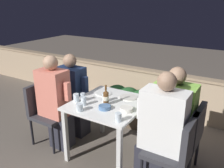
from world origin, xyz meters
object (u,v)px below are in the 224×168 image
chair_left_near (46,107)px  chair_right_near (178,147)px  person_coral_top (56,102)px  chair_left_far (64,98)px  beer_bottle (106,97)px  chair_right_far (187,133)px  person_white_polo (160,131)px  potted_plant (71,89)px  person_green_blouse (170,120)px  person_navy_jumper (74,95)px

chair_left_near → chair_right_near: size_ratio=1.00×
person_coral_top → chair_left_far: bearing=119.4°
person_coral_top → beer_bottle: size_ratio=5.15×
chair_right_far → person_white_polo: bearing=-123.7°
person_white_polo → potted_plant: (-1.94, 0.85, -0.21)m
chair_right_near → person_white_polo: 0.24m
chair_right_near → person_green_blouse: bearing=121.3°
chair_left_near → beer_bottle: bearing=7.1°
person_navy_jumper → potted_plant: person_navy_jumper is taller
chair_right_near → chair_right_far: same height
person_coral_top → chair_right_near: size_ratio=1.50×
chair_left_near → chair_right_far: bearing=10.4°
chair_right_near → beer_bottle: (-0.91, 0.09, 0.31)m
person_navy_jumper → chair_right_far: (1.66, -0.03, -0.10)m
person_coral_top → chair_right_far: size_ratio=1.50×
chair_left_far → chair_right_near: bearing=-10.5°
chair_right_far → potted_plant: chair_right_far is taller
chair_left_near → person_white_polo: bearing=1.0°
person_coral_top → chair_right_near: bearing=1.0°
person_white_polo → beer_bottle: size_ratio=5.21×
chair_left_far → chair_right_far: same height
person_navy_jumper → chair_right_far: bearing=-1.1°
person_navy_jumper → chair_right_far: person_navy_jumper is taller
person_coral_top → chair_right_near: 1.64m
person_navy_jumper → beer_bottle: person_navy_jumper is taller
person_coral_top → person_green_blouse: size_ratio=1.01×
person_white_polo → chair_left_far: bearing=168.2°
chair_right_near → chair_right_far: bearing=88.3°
chair_left_near → potted_plant: size_ratio=1.20×
beer_bottle → potted_plant: 1.50m
chair_right_near → person_white_polo: size_ratio=0.66×
chair_right_far → person_green_blouse: size_ratio=0.67×
person_navy_jumper → person_white_polo: size_ratio=0.95×
beer_bottle → potted_plant: beer_bottle is taller
person_coral_top → beer_bottle: person_coral_top is taller
person_coral_top → person_navy_jumper: size_ratio=1.05×
person_navy_jumper → beer_bottle: bearing=-19.4°
person_green_blouse → beer_bottle: bearing=-162.8°
chair_right_near → chair_right_far: size_ratio=1.00×
chair_right_far → person_coral_top: bearing=-168.3°
chair_right_far → potted_plant: bearing=165.8°
chair_right_near → chair_left_far: bearing=169.5°
person_green_blouse → potted_plant: size_ratio=1.78×
chair_left_far → chair_left_near: bearing=-88.3°
person_coral_top → chair_left_far: 0.44m
chair_right_far → beer_bottle: (-0.92, -0.22, 0.31)m
person_coral_top → person_white_polo: size_ratio=0.99×
chair_left_far → beer_bottle: size_ratio=3.44×
person_coral_top → beer_bottle: bearing=9.0°
potted_plant → person_coral_top: bearing=-60.3°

